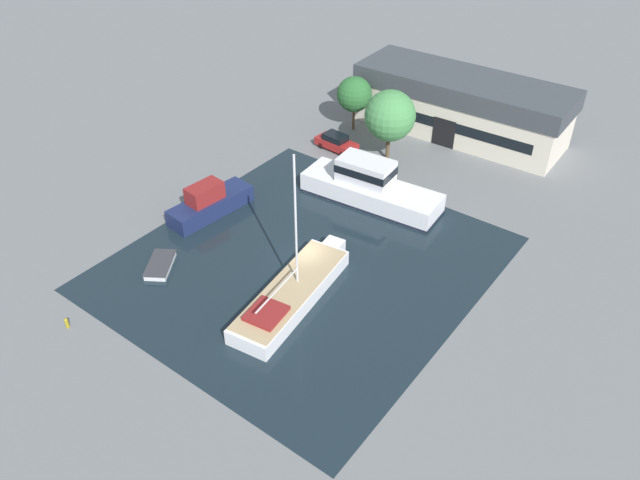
# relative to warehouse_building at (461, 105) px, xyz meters

# --- Properties ---
(ground_plane) EXTENTS (440.00, 440.00, 0.00)m
(ground_plane) POSITION_rel_warehouse_building_xyz_m (0.64, -26.96, -3.12)
(ground_plane) COLOR slate
(water_canal) EXTENTS (25.38, 27.14, 0.01)m
(water_canal) POSITION_rel_warehouse_building_xyz_m (0.64, -26.96, -3.11)
(water_canal) COLOR black
(water_canal) RESTS_ON ground
(warehouse_building) EXTENTS (22.06, 7.99, 6.16)m
(warehouse_building) POSITION_rel_warehouse_building_xyz_m (0.00, 0.00, 0.00)
(warehouse_building) COLOR beige
(warehouse_building) RESTS_ON ground
(quay_tree_near_building) EXTENTS (4.85, 4.85, 7.04)m
(quay_tree_near_building) POSITION_rel_warehouse_building_xyz_m (-2.95, -9.23, 1.49)
(quay_tree_near_building) COLOR brown
(quay_tree_near_building) RESTS_ON ground
(quay_tree_by_water) EXTENTS (3.64, 3.64, 5.78)m
(quay_tree_by_water) POSITION_rel_warehouse_building_xyz_m (-9.26, -5.94, 0.83)
(quay_tree_by_water) COLOR brown
(quay_tree_by_water) RESTS_ON ground
(parked_car) EXTENTS (4.50, 2.09, 1.65)m
(parked_car) POSITION_rel_warehouse_building_xyz_m (-8.05, -10.71, -2.29)
(parked_car) COLOR maroon
(parked_car) RESTS_ON ground
(sailboat_moored) EXTENTS (4.77, 12.95, 11.50)m
(sailboat_moored) POSITION_rel_warehouse_building_xyz_m (2.60, -30.79, -2.42)
(sailboat_moored) COLOR white
(sailboat_moored) RESTS_ON water_canal
(motor_cruiser) EXTENTS (12.83, 4.83, 3.97)m
(motor_cruiser) POSITION_rel_warehouse_building_xyz_m (-0.21, -16.61, -1.68)
(motor_cruiser) COLOR white
(motor_cruiser) RESTS_ON water_canal
(small_dinghy) EXTENTS (3.31, 3.78, 0.50)m
(small_dinghy) POSITION_rel_warehouse_building_xyz_m (-7.79, -34.04, -2.86)
(small_dinghy) COLOR silver
(small_dinghy) RESTS_ON water_canal
(cabin_boat) EXTENTS (3.16, 7.91, 2.98)m
(cabin_boat) POSITION_rel_warehouse_building_xyz_m (-10.01, -26.45, -2.04)
(cabin_boat) COLOR #19234C
(cabin_boat) RESTS_ON water_canal
(mooring_bollard) EXTENTS (0.27, 0.27, 0.79)m
(mooring_bollard) POSITION_rel_warehouse_building_xyz_m (-7.94, -42.19, -2.70)
(mooring_bollard) COLOR olive
(mooring_bollard) RESTS_ON ground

